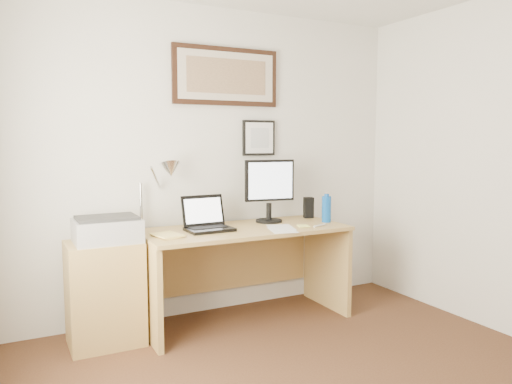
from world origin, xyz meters
TOP-DOWN VIEW (x-y plane):
  - wall_back at (0.00, 2.00)m, footprint 3.50×0.02m
  - side_cabinet at (-0.92, 1.68)m, footprint 0.50×0.40m
  - water_bottle at (0.87, 1.56)m, footprint 0.08×0.08m
  - bottle_cap at (0.87, 1.56)m, footprint 0.04×0.04m
  - speaker at (0.87, 1.82)m, footprint 0.10×0.09m
  - paper_sheet_a at (0.36, 1.41)m, footprint 0.25×0.31m
  - paper_sheet_b at (0.40, 1.50)m, footprint 0.26×0.32m
  - sticky_pad at (0.58, 1.45)m, footprint 0.11×0.11m
  - marker_pen at (0.70, 1.41)m, footprint 0.14×0.06m
  - book at (-0.58, 1.54)m, footprint 0.21×0.26m
  - desk at (0.15, 1.72)m, footprint 1.60×0.70m
  - laptop at (-0.15, 1.68)m, footprint 0.35×0.30m
  - lcd_monitor at (0.45, 1.77)m, footprint 0.42×0.22m
  - printer at (-0.89, 1.66)m, footprint 0.44×0.34m
  - desk_lamp at (-0.41, 1.81)m, footprint 0.29×0.27m
  - picture_large at (0.15, 1.97)m, footprint 0.92×0.04m
  - picture_small at (0.45, 1.97)m, footprint 0.30×0.03m

SIDE VIEW (x-z plane):
  - side_cabinet at x=-0.92m, z-range 0.00..0.73m
  - desk at x=0.15m, z-range 0.14..0.89m
  - paper_sheet_a at x=0.36m, z-range 0.75..0.75m
  - paper_sheet_b at x=0.40m, z-range 0.75..0.75m
  - sticky_pad at x=0.58m, z-range 0.75..0.76m
  - marker_pen at x=0.70m, z-range 0.75..0.77m
  - book at x=-0.58m, z-range 0.75..0.77m
  - laptop at x=-0.15m, z-range 0.68..0.94m
  - printer at x=-0.89m, z-range 0.73..0.91m
  - speaker at x=0.87m, z-range 0.75..0.93m
  - water_bottle at x=0.87m, z-range 0.75..0.97m
  - bottle_cap at x=0.87m, z-range 0.97..0.99m
  - lcd_monitor at x=0.45m, z-range 0.78..1.30m
  - desk_lamp at x=-0.41m, z-range 0.92..1.45m
  - wall_back at x=0.00m, z-range 0.00..2.50m
  - picture_small at x=0.45m, z-range 1.30..1.60m
  - picture_large at x=0.15m, z-range 1.72..2.19m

